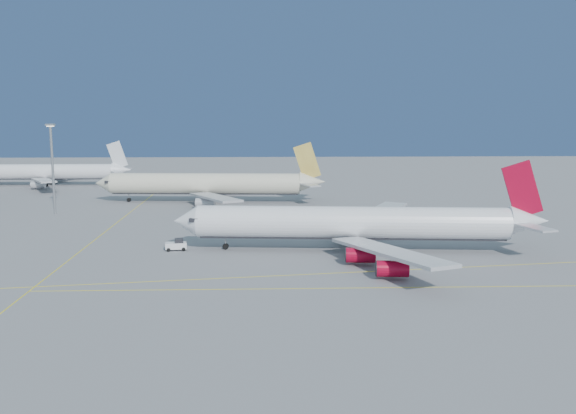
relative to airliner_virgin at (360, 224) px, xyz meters
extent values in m
plane|color=slate|center=(-14.28, -11.91, -5.40)|extent=(500.00, 500.00, 0.00)
cube|color=yellow|center=(-9.28, -25.91, -5.39)|extent=(90.00, 0.18, 0.02)
cube|color=yellow|center=(-14.28, -17.91, -5.39)|extent=(118.86, 16.88, 0.02)
cube|color=yellow|center=(-54.28, 18.09, -5.39)|extent=(0.18, 140.00, 0.02)
cylinder|color=white|center=(-1.58, 0.14, 0.18)|extent=(60.41, 11.34, 6.22)
cone|color=white|center=(-33.87, 2.91, 0.18)|extent=(5.34, 6.61, 6.22)
cone|color=white|center=(32.10, -2.76, 0.82)|extent=(7.99, 6.53, 5.91)
cube|color=black|center=(-31.84, 2.73, 0.82)|extent=(2.22, 6.04, 0.75)
cube|color=#B7B7BC|center=(2.36, -17.69, -1.53)|extent=(16.36, 31.02, 0.59)
cube|color=#B7B7BC|center=(5.34, 17.03, -1.53)|extent=(20.73, 29.54, 0.59)
cube|color=maroon|center=(30.50, -2.62, 6.83)|extent=(8.26, 1.19, 11.35)
cylinder|color=gray|center=(-26.13, 2.24, -3.58)|extent=(0.26, 0.26, 2.47)
cylinder|color=black|center=(-26.13, 2.24, -4.81)|extent=(1.24, 0.85, 1.18)
cylinder|color=gray|center=(-0.88, -4.34, -3.58)|extent=(0.34, 0.34, 2.47)
cylinder|color=black|center=(-0.88, -4.34, -4.81)|extent=(1.26, 1.06, 1.18)
cylinder|color=gray|center=(-0.13, 4.43, -3.58)|extent=(0.34, 0.34, 2.47)
cylinder|color=black|center=(-0.13, 4.43, -4.81)|extent=(1.26, 1.06, 1.18)
cylinder|color=maroon|center=(-1.49, -11.74, -3.54)|extent=(5.36, 3.11, 2.68)
cylinder|color=maroon|center=(2.25, -21.43, -3.54)|extent=(5.36, 3.11, 2.68)
cylinder|color=maroon|center=(0.53, 11.82, -3.54)|extent=(5.36, 3.11, 2.68)
cylinder|color=maroon|center=(5.87, 20.74, -3.54)|extent=(5.36, 3.11, 2.68)
cylinder|color=beige|center=(-35.93, 66.01, 0.10)|extent=(55.82, 9.64, 6.09)
cone|color=beige|center=(-65.98, 67.94, 0.10)|extent=(5.19, 6.38, 6.09)
cone|color=beige|center=(-4.48, 63.99, 0.74)|extent=(7.83, 6.25, 5.78)
cube|color=black|center=(-63.96, 67.81, 0.74)|extent=(2.08, 5.88, 0.75)
cube|color=#B7B7BC|center=(-31.86, 48.93, -1.57)|extent=(16.45, 29.76, 0.59)
cube|color=#B7B7BC|center=(-29.70, 82.42, -1.57)|extent=(19.59, 28.71, 0.59)
cube|color=gold|center=(-6.08, 64.09, 6.70)|extent=(8.23, 1.01, 11.30)
cylinder|color=gray|center=(-58.65, 67.47, -3.58)|extent=(0.26, 0.26, 2.46)
cylinder|color=black|center=(-58.65, 67.47, -4.81)|extent=(1.22, 0.82, 1.17)
cylinder|color=gray|center=(-35.14, 61.62, -3.58)|extent=(0.34, 0.34, 2.46)
cylinder|color=black|center=(-35.14, 61.62, -4.81)|extent=(1.23, 1.03, 1.17)
cylinder|color=gray|center=(-34.58, 70.26, -3.58)|extent=(0.34, 0.34, 2.46)
cylinder|color=black|center=(-34.58, 70.26, -4.81)|extent=(1.23, 1.03, 1.17)
cylinder|color=#B7B7BC|center=(-34.72, 52.11, -3.58)|extent=(5.29, 2.99, 2.67)
cylinder|color=#B7B7BC|center=(-32.95, 79.64, -3.58)|extent=(5.29, 2.99, 2.67)
cylinder|color=white|center=(-97.05, 109.04, -0.50)|extent=(48.11, 5.63, 5.39)
cone|color=white|center=(-69.64, 109.17, 0.08)|extent=(6.76, 5.15, 5.12)
cube|color=#B7B7BC|center=(-92.57, 94.46, -1.98)|extent=(15.94, 25.47, 0.53)
cube|color=#B7B7BC|center=(-92.71, 123.66, -1.98)|extent=(15.73, 25.54, 0.53)
cube|color=silver|center=(-71.08, 109.16, 5.42)|extent=(7.40, 0.47, 10.18)
cylinder|color=gray|center=(-96.07, 105.19, -3.76)|extent=(0.31, 0.31, 2.21)
cylinder|color=black|center=(-96.07, 105.19, -4.87)|extent=(1.06, 0.87, 1.06)
cylinder|color=gray|center=(-96.10, 112.89, -3.76)|extent=(0.31, 0.31, 2.21)
cylinder|color=black|center=(-96.10, 112.89, -4.87)|extent=(1.06, 0.87, 1.06)
cylinder|color=#B7B7BC|center=(-95.29, 97.04, -3.78)|extent=(4.63, 2.43, 2.40)
cylinder|color=#B7B7BC|center=(-95.41, 121.05, -3.78)|extent=(4.63, 2.43, 2.40)
cube|color=white|center=(-35.78, 1.71, -4.48)|extent=(4.34, 2.60, 1.23)
cube|color=black|center=(-35.17, 1.79, -3.56)|extent=(1.86, 1.95, 0.92)
cylinder|color=black|center=(-37.05, 0.44, -5.04)|extent=(0.76, 0.45, 0.72)
cylinder|color=black|center=(-37.35, 2.57, -5.04)|extent=(0.76, 0.45, 0.72)
cylinder|color=black|center=(-34.21, 0.84, -5.04)|extent=(0.76, 0.45, 0.72)
cylinder|color=black|center=(-34.51, 2.97, -5.04)|extent=(0.76, 0.45, 0.72)
cylinder|color=gray|center=(-73.21, 45.61, 6.13)|extent=(0.65, 0.65, 23.06)
cube|color=gray|center=(-73.21, 45.61, 17.84)|extent=(2.03, 2.03, 0.46)
cube|color=white|center=(-73.21, 45.61, 17.47)|extent=(1.48, 1.48, 0.23)
camera|label=1|loc=(-18.20, -121.56, 22.31)|focal=40.00mm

